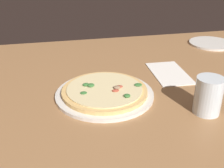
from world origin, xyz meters
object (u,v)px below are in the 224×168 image
pizza_main (105,92)px  side_plate (211,43)px  water_glass (208,97)px  paper_menu (169,73)px

pizza_main → side_plate: size_ratio=1.52×
water_glass → paper_menu: water_glass is taller
pizza_main → side_plate: 69.65cm
pizza_main → paper_menu: pizza_main is taller
side_plate → water_glass: bearing=59.1°
water_glass → paper_menu: 27.03cm
pizza_main → water_glass: 30.24cm
pizza_main → paper_menu: 28.37cm
pizza_main → water_glass: size_ratio=2.89×
paper_menu → side_plate: bearing=-137.9°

